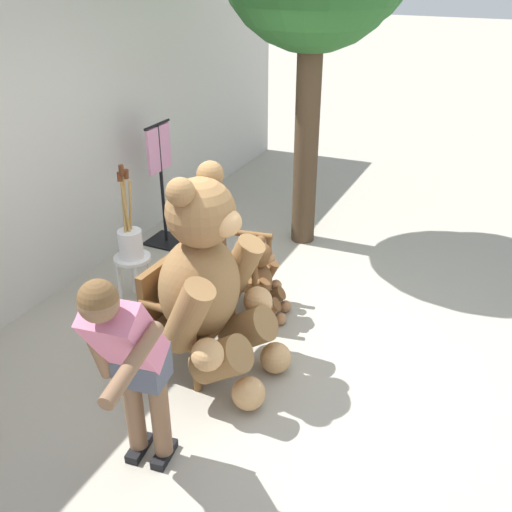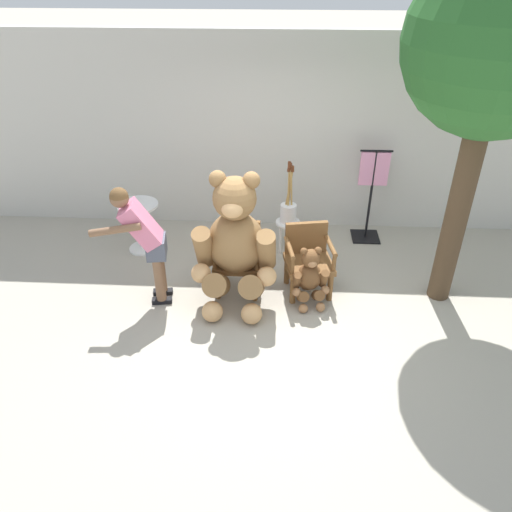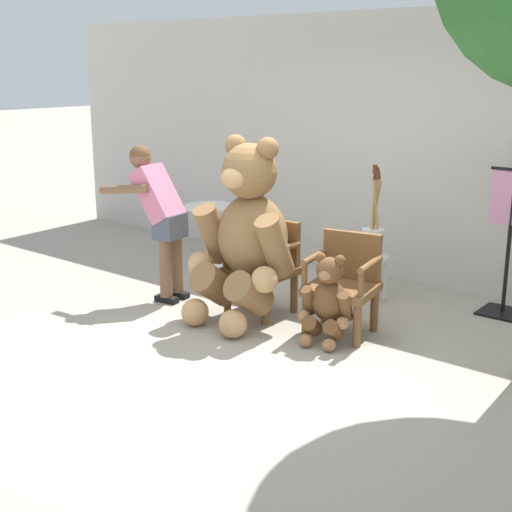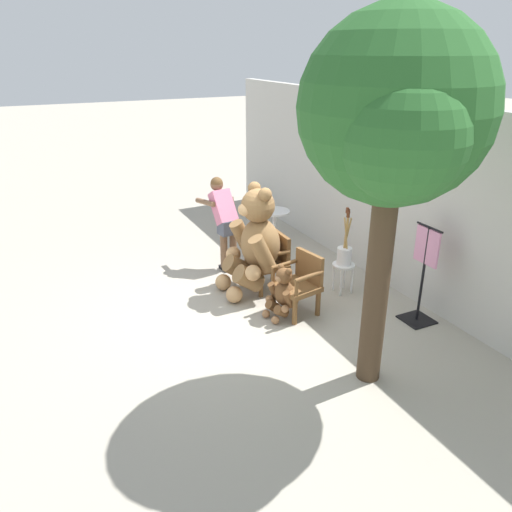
{
  "view_description": "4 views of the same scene",
  "coord_description": "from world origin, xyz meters",
  "px_view_note": "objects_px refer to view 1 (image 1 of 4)",
  "views": [
    {
      "loc": [
        -3.51,
        -1.46,
        2.91
      ],
      "look_at": [
        0.12,
        0.25,
        0.78
      ],
      "focal_mm": 40.0,
      "sensor_mm": 36.0,
      "label": 1
    },
    {
      "loc": [
        0.07,
        -4.55,
        3.77
      ],
      "look_at": [
        -0.18,
        -0.03,
        0.88
      ],
      "focal_mm": 35.0,
      "sensor_mm": 36.0,
      "label": 2
    },
    {
      "loc": [
        3.49,
        -4.4,
        2.25
      ],
      "look_at": [
        -0.21,
        0.21,
        0.66
      ],
      "focal_mm": 50.0,
      "sensor_mm": 36.0,
      "label": 3
    },
    {
      "loc": [
        5.74,
        -2.63,
        3.47
      ],
      "look_at": [
        0.25,
        0.04,
        0.89
      ],
      "focal_mm": 35.0,
      "sensor_mm": 36.0,
      "label": 4
    }
  ],
  "objects_px": {
    "clothing_display_stand": "(162,182)",
    "brush_bucket": "(130,238)",
    "person_visitor": "(129,356)",
    "wooden_chair_right": "(233,265)",
    "white_stool": "(133,267)",
    "wooden_chair_left": "(181,314)",
    "teddy_bear_large": "(210,282)",
    "teddy_bear_small": "(262,280)"
  },
  "relations": [
    {
      "from": "wooden_chair_right",
      "to": "white_stool",
      "type": "distance_m",
      "value": 0.95
    },
    {
      "from": "wooden_chair_right",
      "to": "clothing_display_stand",
      "type": "height_order",
      "value": "clothing_display_stand"
    },
    {
      "from": "wooden_chair_right",
      "to": "teddy_bear_small",
      "type": "distance_m",
      "value": 0.3
    },
    {
      "from": "wooden_chair_left",
      "to": "white_stool",
      "type": "xyz_separation_m",
      "value": [
        0.61,
        0.91,
        -0.11
      ]
    },
    {
      "from": "brush_bucket",
      "to": "clothing_display_stand",
      "type": "distance_m",
      "value": 1.24
    },
    {
      "from": "teddy_bear_small",
      "to": "white_stool",
      "type": "distance_m",
      "value": 1.22
    },
    {
      "from": "teddy_bear_small",
      "to": "white_stool",
      "type": "relative_size",
      "value": 1.64
    },
    {
      "from": "teddy_bear_small",
      "to": "clothing_display_stand",
      "type": "bearing_deg",
      "value": 60.85
    },
    {
      "from": "wooden_chair_left",
      "to": "clothing_display_stand",
      "type": "height_order",
      "value": "clothing_display_stand"
    },
    {
      "from": "teddy_bear_large",
      "to": "brush_bucket",
      "type": "xyz_separation_m",
      "value": [
        0.62,
        1.18,
        -0.16
      ]
    },
    {
      "from": "wooden_chair_left",
      "to": "teddy_bear_small",
      "type": "height_order",
      "value": "wooden_chair_left"
    },
    {
      "from": "wooden_chair_right",
      "to": "brush_bucket",
      "type": "relative_size",
      "value": 0.98
    },
    {
      "from": "teddy_bear_large",
      "to": "teddy_bear_small",
      "type": "xyz_separation_m",
      "value": [
        0.89,
        -0.01,
        -0.44
      ]
    },
    {
      "from": "teddy_bear_small",
      "to": "person_visitor",
      "type": "relative_size",
      "value": 0.5
    },
    {
      "from": "wooden_chair_right",
      "to": "teddy_bear_large",
      "type": "bearing_deg",
      "value": -162.73
    },
    {
      "from": "clothing_display_stand",
      "to": "brush_bucket",
      "type": "bearing_deg",
      "value": -160.02
    },
    {
      "from": "person_visitor",
      "to": "brush_bucket",
      "type": "relative_size",
      "value": 1.71
    },
    {
      "from": "wooden_chair_left",
      "to": "teddy_bear_large",
      "type": "height_order",
      "value": "teddy_bear_large"
    },
    {
      "from": "wooden_chair_right",
      "to": "person_visitor",
      "type": "bearing_deg",
      "value": -170.15
    },
    {
      "from": "wooden_chair_left",
      "to": "brush_bucket",
      "type": "distance_m",
      "value": 1.11
    },
    {
      "from": "teddy_bear_large",
      "to": "brush_bucket",
      "type": "relative_size",
      "value": 1.88
    },
    {
      "from": "wooden_chair_left",
      "to": "clothing_display_stand",
      "type": "relative_size",
      "value": 0.63
    },
    {
      "from": "wooden_chair_right",
      "to": "brush_bucket",
      "type": "distance_m",
      "value": 0.96
    },
    {
      "from": "teddy_bear_large",
      "to": "white_stool",
      "type": "relative_size",
      "value": 3.61
    },
    {
      "from": "person_visitor",
      "to": "brush_bucket",
      "type": "bearing_deg",
      "value": 36.77
    },
    {
      "from": "wooden_chair_left",
      "to": "person_visitor",
      "type": "bearing_deg",
      "value": -162.37
    },
    {
      "from": "person_visitor",
      "to": "white_stool",
      "type": "bearing_deg",
      "value": 36.75
    },
    {
      "from": "teddy_bear_large",
      "to": "clothing_display_stand",
      "type": "relative_size",
      "value": 1.22
    },
    {
      "from": "teddy_bear_small",
      "to": "clothing_display_stand",
      "type": "height_order",
      "value": "clothing_display_stand"
    },
    {
      "from": "white_stool",
      "to": "brush_bucket",
      "type": "xyz_separation_m",
      "value": [
        0.0,
        0.0,
        0.29
      ]
    },
    {
      "from": "person_visitor",
      "to": "clothing_display_stand",
      "type": "relative_size",
      "value": 1.11
    },
    {
      "from": "teddy_bear_large",
      "to": "person_visitor",
      "type": "height_order",
      "value": "teddy_bear_large"
    },
    {
      "from": "wooden_chair_left",
      "to": "wooden_chair_right",
      "type": "xyz_separation_m",
      "value": [
        0.86,
        -0.0,
        0.0
      ]
    },
    {
      "from": "brush_bucket",
      "to": "teddy_bear_large",
      "type": "bearing_deg",
      "value": -117.72
    },
    {
      "from": "teddy_bear_small",
      "to": "clothing_display_stand",
      "type": "relative_size",
      "value": 0.55
    },
    {
      "from": "person_visitor",
      "to": "brush_bucket",
      "type": "distance_m",
      "value": 2.09
    },
    {
      "from": "wooden_chair_left",
      "to": "teddy_bear_small",
      "type": "xyz_separation_m",
      "value": [
        0.88,
        -0.28,
        -0.09
      ]
    },
    {
      "from": "teddy_bear_large",
      "to": "wooden_chair_right",
      "type": "bearing_deg",
      "value": 17.27
    },
    {
      "from": "person_visitor",
      "to": "white_stool",
      "type": "xyz_separation_m",
      "value": [
        1.66,
        1.24,
        -0.55
      ]
    },
    {
      "from": "white_stool",
      "to": "brush_bucket",
      "type": "bearing_deg",
      "value": 60.18
    },
    {
      "from": "person_visitor",
      "to": "clothing_display_stand",
      "type": "bearing_deg",
      "value": 30.49
    },
    {
      "from": "wooden_chair_left",
      "to": "teddy_bear_large",
      "type": "relative_size",
      "value": 0.52
    }
  ]
}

